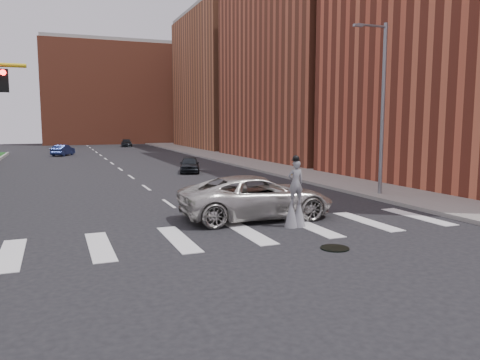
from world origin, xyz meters
The scene contains 12 objects.
ground_plane centered at (0.00, 0.00, 0.00)m, with size 160.00×160.00×0.00m, color black.
sidewalk_right centered at (12.50, 25.00, 0.09)m, with size 5.00×90.00×0.18m, color slate.
manhole centered at (3.00, -2.00, 0.02)m, with size 0.90×0.90×0.04m, color black.
building_mid centered at (22.00, 30.00, 12.00)m, with size 16.00×22.00×24.00m, color #994830.
building_far centered at (22.00, 54.00, 10.00)m, with size 16.00×22.00×20.00m, color #A55C3C.
building_backdrop centered at (6.00, 78.00, 9.00)m, with size 26.00×14.00×18.00m, color #994830.
streetlight centered at (10.90, 6.00, 4.90)m, with size 2.05×0.20×9.00m.
stilt_performer centered at (3.31, 1.21, 1.05)m, with size 0.84×0.54×2.73m.
suv_crossing centered at (2.61, 3.24, 0.89)m, with size 2.95×6.39×1.78m, color beige.
car_near centered at (4.78, 21.37, 0.63)m, with size 1.50×3.72×1.27m, color black.
car_mid centered at (-4.19, 44.85, 0.64)m, with size 1.36×3.91×1.29m, color navy.
car_far centered at (5.75, 62.83, 0.59)m, with size 1.65×4.05×1.17m, color black.
Camera 1 is at (-5.05, -14.21, 3.97)m, focal length 35.00 mm.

